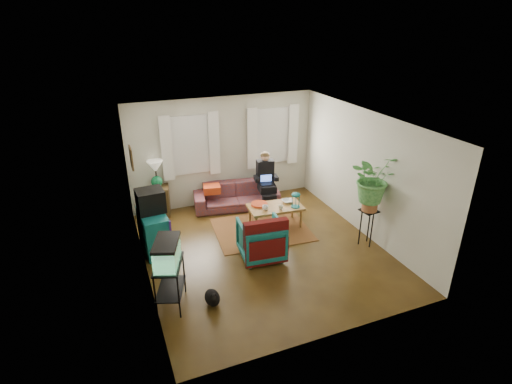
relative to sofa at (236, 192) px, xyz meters
name	(u,v)px	position (x,y,z in m)	size (l,w,h in m)	color
floor	(263,250)	(-0.15, -2.05, -0.40)	(4.50, 5.00, 0.01)	#4F2B14
ceiling	(265,122)	(-0.15, -2.05, 2.20)	(4.50, 5.00, 0.01)	white
wall_back	(224,151)	(-0.15, 0.45, 0.90)	(4.50, 0.01, 2.60)	silver
wall_front	(337,261)	(-0.15, -4.55, 0.90)	(4.50, 0.01, 2.60)	silver
wall_left	(140,210)	(-2.40, -2.05, 0.90)	(0.01, 5.00, 2.60)	silver
wall_right	(365,174)	(2.10, -2.05, 0.90)	(0.01, 5.00, 2.60)	silver
window_left	(190,145)	(-0.95, 0.43, 1.15)	(1.08, 0.04, 1.38)	white
window_right	(272,136)	(1.10, 0.43, 1.15)	(1.08, 0.04, 1.38)	white
curtains_left	(191,146)	(-0.95, 0.35, 1.15)	(1.36, 0.06, 1.50)	white
curtains_right	(273,137)	(1.10, 0.35, 1.15)	(1.36, 0.06, 1.50)	white
picture_frame	(132,158)	(-2.36, -1.20, 1.55)	(0.04, 0.32, 0.40)	#3D2616
area_rug	(261,229)	(0.13, -1.28, -0.39)	(2.00, 1.60, 0.01)	maroon
sofa	(236,192)	(0.00, 0.00, 0.00)	(2.02, 0.80, 0.79)	brown
seated_person	(266,182)	(0.72, -0.13, 0.21)	(0.51, 0.62, 1.20)	black
side_table	(159,201)	(-1.80, 0.30, -0.05)	(0.48, 0.48, 0.70)	#422518
table_lamp	(156,175)	(-1.80, 0.30, 0.60)	(0.36, 0.36, 0.64)	white
dresser	(154,232)	(-2.14, -1.25, 0.02)	(0.46, 0.91, 0.82)	#12606C
crt_tv	(150,201)	(-2.13, -1.16, 0.65)	(0.50, 0.46, 0.44)	black
aquarium_stand	(170,284)	(-2.15, -3.01, 0.00)	(0.39, 0.70, 0.78)	black
aquarium	(167,252)	(-2.15, -3.01, 0.59)	(0.35, 0.64, 0.41)	#7FD899
black_cat	(212,296)	(-1.54, -3.24, -0.24)	(0.24, 0.36, 0.31)	black
armchair	(261,238)	(-0.28, -2.23, 0.02)	(0.80, 0.75, 0.82)	#125D6D
serape_throw	(266,238)	(-0.31, -2.55, 0.19)	(0.83, 0.19, 0.68)	#9E0A0A
coffee_table	(275,216)	(0.48, -1.23, -0.15)	(1.17, 0.64, 0.48)	olive
cup_a	(265,208)	(0.20, -1.31, 0.14)	(0.13, 0.13, 0.10)	white
cup_b	(281,208)	(0.51, -1.42, 0.14)	(0.11, 0.11, 0.10)	beige
bowl	(287,201)	(0.80, -1.15, 0.12)	(0.23, 0.23, 0.06)	white
snack_tray	(259,204)	(0.17, -1.04, 0.11)	(0.36, 0.36, 0.04)	#B21414
birdcage	(296,200)	(0.87, -1.42, 0.26)	(0.19, 0.19, 0.34)	#115B6B
plant_stand	(367,227)	(1.87, -2.61, -0.01)	(0.33, 0.33, 0.77)	black
potted_plant	(372,185)	(1.87, -2.61, 0.91)	(0.88, 0.76, 0.98)	#599947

